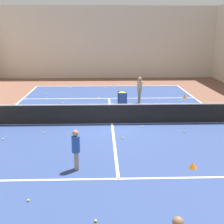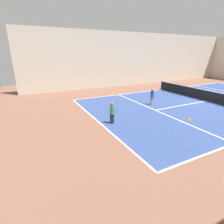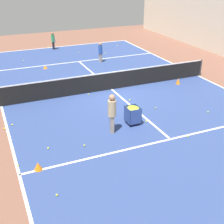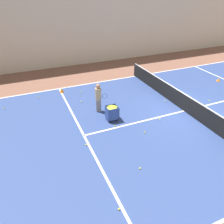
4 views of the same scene
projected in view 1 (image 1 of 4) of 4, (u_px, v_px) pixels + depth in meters
The scene contains 47 objects.
ground_plane at pixel (112, 124), 15.00m from camera, with size 33.50×33.50×0.00m, color brown.
court_playing_area at pixel (112, 124), 15.00m from camera, with size 11.33×20.85×0.00m.
line_baseline_far at pixel (108, 86), 25.07m from camera, with size 11.33×0.10×0.00m, color white.
line_service_near at pixel (118, 179), 9.46m from camera, with size 11.33×0.10×0.00m, color white.
line_service_far at pixel (109, 98), 20.54m from camera, with size 11.33×0.10×0.00m, color white.
line_centre_service at pixel (112, 124), 15.00m from camera, with size 0.10×11.47×0.00m, color white.
hall_enclosure_far at pixel (107, 43), 28.50m from camera, with size 19.98×0.15×6.48m.
tennis_net at pixel (112, 114), 14.87m from camera, with size 11.63×0.10×0.98m.
coach_at_net at pixel (140, 88), 19.00m from camera, with size 0.40×0.68×1.62m.
child_midcourt at pixel (76, 147), 9.92m from camera, with size 0.32×0.32×1.34m.
ball_cart at pixel (122, 95), 18.75m from camera, with size 0.53×0.58×0.79m.
training_cone_0 at pixel (185, 96), 20.63m from camera, with size 0.28×0.28×0.27m, color orange.
training_cone_1 at pixel (193, 165), 10.18m from camera, with size 0.27×0.27×0.21m, color orange.
training_cone_2 at pixel (36, 117), 15.51m from camera, with size 0.24×0.24×0.32m, color orange.
tennis_ball_1 at pixel (46, 93), 22.03m from camera, with size 0.07×0.07×0.07m, color yellow.
tennis_ball_2 at pixel (142, 127), 14.41m from camera, with size 0.07×0.07×0.07m, color yellow.
tennis_ball_3 at pixel (112, 104), 18.96m from camera, with size 0.07×0.07×0.07m, color yellow.
tennis_ball_4 at pixel (148, 85), 25.44m from camera, with size 0.07×0.07×0.07m, color yellow.
tennis_ball_5 at pixel (184, 131), 13.75m from camera, with size 0.07×0.07×0.07m, color yellow.
tennis_ball_6 at pixel (16, 104), 18.81m from camera, with size 0.07×0.07×0.07m, color yellow.
tennis_ball_7 at pixel (94, 108), 17.90m from camera, with size 0.07×0.07×0.07m, color yellow.
tennis_ball_8 at pixel (122, 138), 12.94m from camera, with size 0.07×0.07×0.07m, color yellow.
tennis_ball_9 at pixel (98, 98), 20.62m from camera, with size 0.07×0.07×0.07m, color yellow.
tennis_ball_10 at pixel (35, 120), 15.44m from camera, with size 0.07×0.07×0.07m, color yellow.
tennis_ball_11 at pixel (162, 88), 23.94m from camera, with size 0.07×0.07×0.07m, color yellow.
tennis_ball_12 at pixel (44, 133), 13.60m from camera, with size 0.07×0.07×0.07m, color yellow.
tennis_ball_13 at pixel (96, 221), 7.33m from camera, with size 0.07×0.07×0.07m, color yellow.
tennis_ball_14 at pixel (28, 200), 8.21m from camera, with size 0.07×0.07×0.07m, color yellow.
tennis_ball_15 at pixel (14, 104), 18.86m from camera, with size 0.07×0.07×0.07m, color yellow.
tennis_ball_18 at pixel (105, 88), 24.10m from camera, with size 0.07×0.07×0.07m, color yellow.
tennis_ball_19 at pixel (196, 99), 20.25m from camera, with size 0.07×0.07×0.07m, color yellow.
tennis_ball_20 at pixel (107, 114), 16.68m from camera, with size 0.07×0.07×0.07m, color yellow.
tennis_ball_21 at pixel (133, 84), 25.59m from camera, with size 0.07×0.07×0.07m, color yellow.
tennis_ball_22 at pixel (140, 121), 15.30m from camera, with size 0.07×0.07×0.07m, color yellow.
tennis_ball_23 at pixel (3, 139), 12.81m from camera, with size 0.07×0.07×0.07m, color yellow.
tennis_ball_24 at pixel (180, 101), 19.56m from camera, with size 0.07×0.07×0.07m, color yellow.
tennis_ball_25 at pixel (208, 111), 17.26m from camera, with size 0.07×0.07×0.07m, color yellow.
tennis_ball_26 at pixel (118, 85), 25.40m from camera, with size 0.07×0.07×0.07m, color yellow.
tennis_ball_27 at pixel (176, 93), 22.09m from camera, with size 0.07×0.07×0.07m, color yellow.
tennis_ball_28 at pixel (159, 100), 19.85m from camera, with size 0.07×0.07×0.07m, color yellow.
tennis_ball_29 at pixel (49, 86), 24.80m from camera, with size 0.07×0.07×0.07m, color yellow.
tennis_ball_32 at pixel (39, 95), 21.40m from camera, with size 0.07×0.07×0.07m, color yellow.
tennis_ball_33 at pixel (67, 88), 24.18m from camera, with size 0.07×0.07×0.07m, color yellow.
tennis_ball_34 at pixel (70, 87), 24.23m from camera, with size 0.07×0.07×0.07m, color yellow.
tennis_ball_35 at pixel (63, 103), 19.14m from camera, with size 0.07×0.07×0.07m, color yellow.
tennis_ball_36 at pixel (47, 98), 20.51m from camera, with size 0.07×0.07×0.07m, color yellow.
tennis_ball_37 at pixel (213, 110), 17.49m from camera, with size 0.07×0.07×0.07m, color yellow.
Camera 1 is at (-0.49, -14.35, 4.39)m, focal length 50.00 mm.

